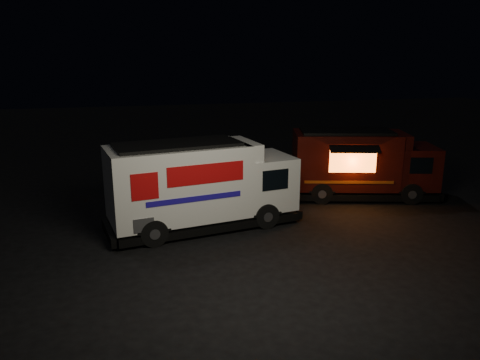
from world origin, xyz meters
The scene contains 3 objects.
ground centered at (0.00, 0.00, 0.00)m, with size 80.00×80.00×0.00m, color black.
white_truck centered at (-0.44, 1.83, 1.45)m, with size 6.38×2.18×2.89m, color silver, non-canonical shape.
red_truck centered at (6.27, 3.60, 1.35)m, with size 5.81×2.14×2.71m, color #350C09, non-canonical shape.
Camera 1 is at (-2.84, -12.68, 5.59)m, focal length 35.00 mm.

